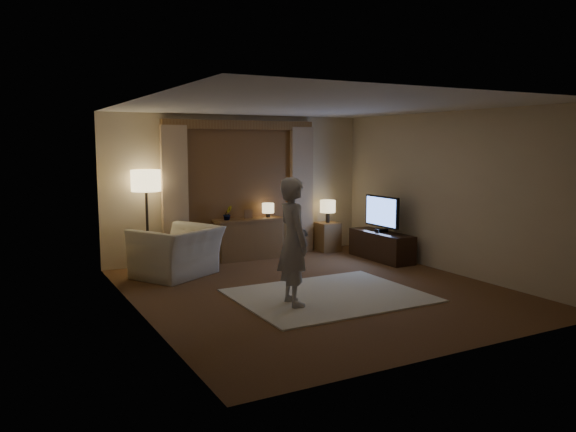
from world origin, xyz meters
TOP-DOWN VIEW (x-y plane):
  - room at (0.00, 0.50)m, footprint 5.04×5.54m
  - rug at (-0.02, -0.35)m, footprint 2.50×2.00m
  - sideboard at (0.06, 2.50)m, footprint 1.20×0.40m
  - picture_frame at (0.06, 2.50)m, footprint 0.16×0.02m
  - plant at (-0.34, 2.50)m, footprint 0.17×0.13m
  - table_lamp_sideboard at (0.46, 2.50)m, footprint 0.22×0.22m
  - floor_lamp at (-1.77, 2.50)m, footprint 0.48×0.48m
  - armchair at (-1.50, 1.78)m, footprint 1.57×1.52m
  - side_table at (1.73, 2.45)m, footprint 0.40×0.40m
  - table_lamp_side at (1.73, 2.45)m, footprint 0.30×0.30m
  - tv_stand at (2.15, 1.30)m, footprint 0.45×1.40m
  - tv at (2.15, 1.30)m, footprint 0.22×0.91m
  - person at (-0.66, -0.51)m, footprint 0.46×0.64m

SIDE VIEW (x-z plane):
  - rug at x=-0.02m, z-range 0.00..0.02m
  - tv_stand at x=2.15m, z-range 0.00..0.50m
  - side_table at x=1.73m, z-range 0.00..0.56m
  - sideboard at x=0.06m, z-range 0.00..0.70m
  - armchair at x=-1.50m, z-range 0.00..0.78m
  - picture_frame at x=0.06m, z-range 0.70..0.90m
  - person at x=-0.66m, z-range 0.02..1.66m
  - plant at x=-0.34m, z-range 0.70..1.00m
  - tv at x=2.15m, z-range 0.53..1.19m
  - table_lamp_side at x=1.73m, z-range 0.65..1.09m
  - table_lamp_sideboard at x=0.46m, z-range 0.75..1.05m
  - room at x=0.00m, z-range 0.01..2.65m
  - floor_lamp at x=-1.77m, z-range 0.56..2.22m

